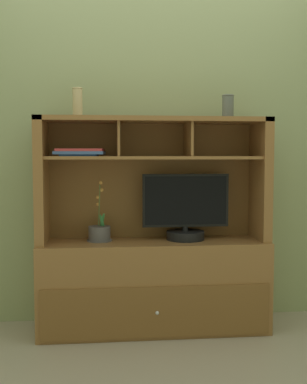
{
  "coord_description": "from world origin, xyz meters",
  "views": [
    {
      "loc": [
        -0.31,
        -3.09,
        1.16
      ],
      "look_at": [
        0.0,
        0.0,
        0.92
      ],
      "focal_mm": 44.28,
      "sensor_mm": 36.0,
      "label": 1
    }
  ],
  "objects_px": {
    "tv_monitor": "(186,213)",
    "accent_vase": "(78,102)",
    "ceramic_vase": "(228,106)",
    "potted_orchid": "(100,233)",
    "media_console": "(153,264)",
    "magazine_stack_left": "(80,152)"
  },
  "relations": [
    {
      "from": "potted_orchid",
      "to": "accent_vase",
      "type": "xyz_separation_m",
      "value": [
        -0.13,
        -0.01,
        0.85
      ]
    },
    {
      "from": "tv_monitor",
      "to": "accent_vase",
      "type": "xyz_separation_m",
      "value": [
        -0.71,
        -0.01,
        0.72
      ]
    },
    {
      "from": "ceramic_vase",
      "to": "accent_vase",
      "type": "distance_m",
      "value": 0.98
    },
    {
      "from": "potted_orchid",
      "to": "accent_vase",
      "type": "bearing_deg",
      "value": -174.51
    },
    {
      "from": "media_console",
      "to": "magazine_stack_left",
      "type": "bearing_deg",
      "value": -173.16
    },
    {
      "from": "media_console",
      "to": "magazine_stack_left",
      "type": "xyz_separation_m",
      "value": [
        -0.47,
        -0.06,
        0.74
      ]
    },
    {
      "from": "media_console",
      "to": "accent_vase",
      "type": "bearing_deg",
      "value": -179.92
    },
    {
      "from": "media_console",
      "to": "tv_monitor",
      "type": "height_order",
      "value": "media_console"
    },
    {
      "from": "tv_monitor",
      "to": "ceramic_vase",
      "type": "height_order",
      "value": "ceramic_vase"
    },
    {
      "from": "magazine_stack_left",
      "to": "accent_vase",
      "type": "height_order",
      "value": "accent_vase"
    },
    {
      "from": "tv_monitor",
      "to": "ceramic_vase",
      "type": "distance_m",
      "value": 0.76
    },
    {
      "from": "tv_monitor",
      "to": "accent_vase",
      "type": "distance_m",
      "value": 1.01
    },
    {
      "from": "media_console",
      "to": "ceramic_vase",
      "type": "xyz_separation_m",
      "value": [
        0.49,
        -0.03,
        1.04
      ]
    },
    {
      "from": "potted_orchid",
      "to": "ceramic_vase",
      "type": "xyz_separation_m",
      "value": [
        0.85,
        -0.04,
        0.83
      ]
    },
    {
      "from": "media_console",
      "to": "tv_monitor",
      "type": "relative_size",
      "value": 2.61
    },
    {
      "from": "media_console",
      "to": "ceramic_vase",
      "type": "distance_m",
      "value": 1.15
    },
    {
      "from": "media_console",
      "to": "accent_vase",
      "type": "distance_m",
      "value": 1.17
    },
    {
      "from": "magazine_stack_left",
      "to": "ceramic_vase",
      "type": "xyz_separation_m",
      "value": [
        0.96,
        0.03,
        0.3
      ]
    },
    {
      "from": "media_console",
      "to": "ceramic_vase",
      "type": "relative_size",
      "value": 9.9
    },
    {
      "from": "tv_monitor",
      "to": "magazine_stack_left",
      "type": "distance_m",
      "value": 0.8
    },
    {
      "from": "accent_vase",
      "to": "ceramic_vase",
      "type": "bearing_deg",
      "value": -1.47
    },
    {
      "from": "ceramic_vase",
      "to": "accent_vase",
      "type": "xyz_separation_m",
      "value": [
        -0.98,
        0.03,
        0.02
      ]
    }
  ]
}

